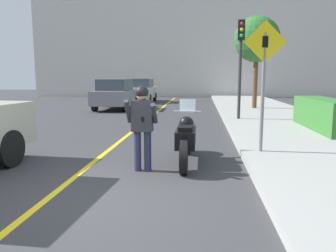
# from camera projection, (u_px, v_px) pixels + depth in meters

# --- Properties ---
(ground_plane) EXTENTS (80.00, 80.00, 0.00)m
(ground_plane) POSITION_uv_depth(u_px,v_px,m) (87.00, 199.00, 4.92)
(ground_plane) COLOR #38383A
(sidewalk_curb) EXTENTS (4.40, 44.00, 0.16)m
(sidewalk_curb) POSITION_uv_depth(u_px,v_px,m) (323.00, 145.00, 8.37)
(sidewalk_curb) COLOR #9E9E99
(sidewalk_curb) RESTS_ON ground
(road_center_line) EXTENTS (0.12, 36.00, 0.01)m
(road_center_line) POSITION_uv_depth(u_px,v_px,m) (132.00, 132.00, 10.88)
(road_center_line) COLOR yellow
(road_center_line) RESTS_ON ground
(building_backdrop) EXTENTS (28.00, 1.20, 9.48)m
(building_backdrop) POSITION_uv_depth(u_px,v_px,m) (183.00, 44.00, 29.79)
(building_backdrop) COLOR beige
(building_backdrop) RESTS_ON ground
(motorcycle) EXTENTS (0.62, 2.36, 1.31)m
(motorcycle) POSITION_uv_depth(u_px,v_px,m) (186.00, 139.00, 6.94)
(motorcycle) COLOR black
(motorcycle) RESTS_ON ground
(person_biker) EXTENTS (0.59, 0.46, 1.66)m
(person_biker) POSITION_uv_depth(u_px,v_px,m) (142.00, 120.00, 6.24)
(person_biker) COLOR #282D4C
(person_biker) RESTS_ON ground
(crossing_sign) EXTENTS (0.91, 0.08, 2.85)m
(crossing_sign) POSITION_uv_depth(u_px,v_px,m) (264.00, 74.00, 7.13)
(crossing_sign) COLOR slate
(crossing_sign) RESTS_ON sidewalk_curb
(traffic_light) EXTENTS (0.26, 0.30, 3.82)m
(traffic_light) POSITION_uv_depth(u_px,v_px,m) (241.00, 51.00, 12.70)
(traffic_light) COLOR #2D2D30
(traffic_light) RESTS_ON sidewalk_curb
(hedge_row) EXTENTS (0.90, 3.69, 0.97)m
(hedge_row) POSITION_uv_depth(u_px,v_px,m) (324.00, 114.00, 10.42)
(hedge_row) COLOR #33702D
(hedge_row) RESTS_ON sidewalk_curb
(street_tree) EXTENTS (2.38, 2.38, 4.79)m
(street_tree) POSITION_uv_depth(u_px,v_px,m) (257.00, 40.00, 17.11)
(street_tree) COLOR brown
(street_tree) RESTS_ON sidewalk_curb
(parked_car_grey) EXTENTS (1.88, 4.20, 1.68)m
(parked_car_grey) POSITION_uv_depth(u_px,v_px,m) (116.00, 94.00, 18.41)
(parked_car_grey) COLOR black
(parked_car_grey) RESTS_ON ground
(parked_car_silver) EXTENTS (1.88, 4.20, 1.68)m
(parked_car_silver) POSITION_uv_depth(u_px,v_px,m) (141.00, 90.00, 23.62)
(parked_car_silver) COLOR black
(parked_car_silver) RESTS_ON ground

